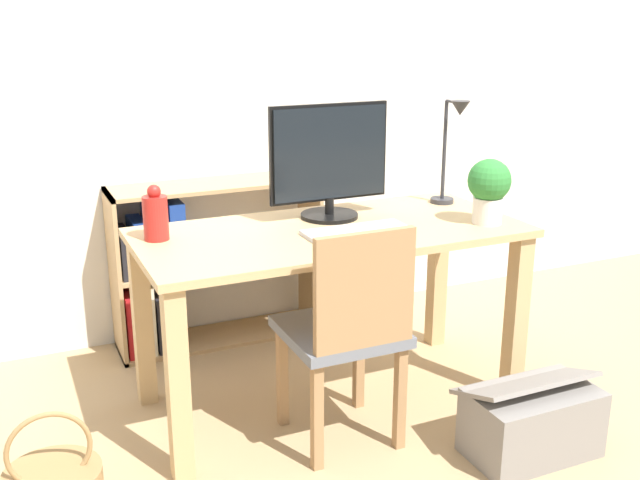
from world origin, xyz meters
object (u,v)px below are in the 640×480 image
at_px(desk_lamp, 452,142).
at_px(chair, 348,328).
at_px(bookshelf, 180,267).
at_px(monitor, 329,159).
at_px(storage_box, 531,420).
at_px(keyboard, 355,231).
at_px(potted_plant, 489,187).
at_px(vase, 156,216).

distance_m(desk_lamp, chair, 0.99).
distance_m(desk_lamp, bookshelf, 1.35).
xyz_separation_m(monitor, storage_box, (0.42, -0.80, -0.83)).
bearing_deg(bookshelf, keyboard, -60.38).
relative_size(keyboard, bookshelf, 0.42).
height_order(monitor, bookshelf, monitor).
height_order(keyboard, desk_lamp, desk_lamp).
distance_m(monitor, keyboard, 0.33).
xyz_separation_m(monitor, desk_lamp, (0.55, -0.04, 0.04)).
bearing_deg(potted_plant, keyboard, 169.97).
bearing_deg(potted_plant, storage_box, -102.51).
height_order(monitor, chair, monitor).
height_order(monitor, storage_box, monitor).
relative_size(monitor, keyboard, 1.24).
xyz_separation_m(desk_lamp, bookshelf, (-1.03, 0.64, -0.61)).
bearing_deg(vase, potted_plant, -14.17).
height_order(potted_plant, storage_box, potted_plant).
xyz_separation_m(vase, potted_plant, (1.23, -0.31, 0.06)).
xyz_separation_m(potted_plant, chair, (-0.68, -0.15, -0.41)).
height_order(keyboard, potted_plant, potted_plant).
bearing_deg(bookshelf, potted_plant, -42.85).
distance_m(keyboard, storage_box, 0.93).
distance_m(monitor, vase, 0.72).
bearing_deg(desk_lamp, bookshelf, 148.13).
relative_size(chair, storage_box, 1.80).
xyz_separation_m(keyboard, potted_plant, (0.53, -0.09, 0.14)).
bearing_deg(storage_box, potted_plant, 77.49).
xyz_separation_m(desk_lamp, potted_plant, (-0.02, -0.29, -0.13)).
height_order(vase, bookshelf, vase).
distance_m(desk_lamp, potted_plant, 0.32).
xyz_separation_m(chair, bookshelf, (-0.33, 1.08, -0.07)).
relative_size(potted_plant, bookshelf, 0.26).
bearing_deg(keyboard, vase, 162.80).
bearing_deg(keyboard, chair, -121.43).
bearing_deg(vase, desk_lamp, -0.69).
bearing_deg(bookshelf, vase, -109.60).
height_order(keyboard, bookshelf, bookshelf).
height_order(vase, desk_lamp, desk_lamp).
relative_size(desk_lamp, storage_box, 0.96).
bearing_deg(desk_lamp, chair, -147.57).
distance_m(monitor, storage_box, 1.23).
relative_size(desk_lamp, potted_plant, 1.76).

